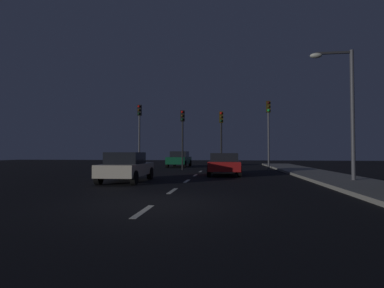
{
  "coord_description": "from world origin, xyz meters",
  "views": [
    {
      "loc": [
        2.02,
        -8.09,
        1.41
      ],
      "look_at": [
        -0.67,
        14.07,
        2.07
      ],
      "focal_mm": 27.52,
      "sensor_mm": 36.0,
      "label": 1
    }
  ],
  "objects_px": {
    "street_lamp_right": "(345,101)",
    "traffic_signal_far_right": "(268,122)",
    "traffic_signal_far_left": "(139,125)",
    "traffic_signal_center_right": "(221,129)",
    "car_oncoming_far": "(179,159)",
    "car_stopped_ahead": "(224,164)",
    "car_adjacent_lane": "(126,167)",
    "traffic_signal_center_left": "(183,128)"
  },
  "relations": [
    {
      "from": "car_adjacent_lane",
      "to": "car_oncoming_far",
      "type": "bearing_deg",
      "value": 89.72
    },
    {
      "from": "traffic_signal_center_left",
      "to": "car_adjacent_lane",
      "type": "xyz_separation_m",
      "value": [
        -1.22,
        -9.82,
        -2.68
      ]
    },
    {
      "from": "traffic_signal_center_left",
      "to": "traffic_signal_center_right",
      "type": "xyz_separation_m",
      "value": [
        3.13,
        -0.0,
        -0.1
      ]
    },
    {
      "from": "traffic_signal_far_left",
      "to": "car_oncoming_far",
      "type": "distance_m",
      "value": 6.61
    },
    {
      "from": "car_stopped_ahead",
      "to": "traffic_signal_far_right",
      "type": "bearing_deg",
      "value": 54.72
    },
    {
      "from": "car_oncoming_far",
      "to": "traffic_signal_far_left",
      "type": "bearing_deg",
      "value": -114.71
    },
    {
      "from": "car_adjacent_lane",
      "to": "street_lamp_right",
      "type": "distance_m",
      "value": 10.77
    },
    {
      "from": "traffic_signal_far_left",
      "to": "traffic_signal_center_left",
      "type": "xyz_separation_m",
      "value": [
        3.62,
        -0.0,
        -0.33
      ]
    },
    {
      "from": "traffic_signal_far_left",
      "to": "car_oncoming_far",
      "type": "xyz_separation_m",
      "value": [
        2.47,
        5.37,
        -2.96
      ]
    },
    {
      "from": "traffic_signal_far_left",
      "to": "car_stopped_ahead",
      "type": "bearing_deg",
      "value": -34.37
    },
    {
      "from": "car_stopped_ahead",
      "to": "car_adjacent_lane",
      "type": "height_order",
      "value": "car_adjacent_lane"
    },
    {
      "from": "traffic_signal_center_right",
      "to": "car_adjacent_lane",
      "type": "height_order",
      "value": "traffic_signal_center_right"
    },
    {
      "from": "traffic_signal_center_right",
      "to": "car_adjacent_lane",
      "type": "xyz_separation_m",
      "value": [
        -4.35,
        -9.82,
        -2.58
      ]
    },
    {
      "from": "car_stopped_ahead",
      "to": "street_lamp_right",
      "type": "relative_size",
      "value": 0.7
    },
    {
      "from": "car_stopped_ahead",
      "to": "street_lamp_right",
      "type": "bearing_deg",
      "value": -37.32
    },
    {
      "from": "car_stopped_ahead",
      "to": "street_lamp_right",
      "type": "distance_m",
      "value": 7.76
    },
    {
      "from": "car_oncoming_far",
      "to": "traffic_signal_far_right",
      "type": "bearing_deg",
      "value": -33.98
    },
    {
      "from": "traffic_signal_far_left",
      "to": "street_lamp_right",
      "type": "relative_size",
      "value": 0.86
    },
    {
      "from": "traffic_signal_center_right",
      "to": "car_adjacent_lane",
      "type": "bearing_deg",
      "value": -113.9
    },
    {
      "from": "traffic_signal_far_right",
      "to": "street_lamp_right",
      "type": "height_order",
      "value": "street_lamp_right"
    },
    {
      "from": "traffic_signal_far_right",
      "to": "car_stopped_ahead",
      "type": "distance_m",
      "value": 6.65
    },
    {
      "from": "car_stopped_ahead",
      "to": "street_lamp_right",
      "type": "height_order",
      "value": "street_lamp_right"
    },
    {
      "from": "traffic_signal_far_left",
      "to": "car_adjacent_lane",
      "type": "xyz_separation_m",
      "value": [
        2.4,
        -9.82,
        -3.01
      ]
    },
    {
      "from": "traffic_signal_far_left",
      "to": "traffic_signal_center_left",
      "type": "distance_m",
      "value": 3.63
    },
    {
      "from": "traffic_signal_center_right",
      "to": "street_lamp_right",
      "type": "xyz_separation_m",
      "value": [
        5.94,
        -9.12,
        0.51
      ]
    },
    {
      "from": "traffic_signal_far_left",
      "to": "car_adjacent_lane",
      "type": "bearing_deg",
      "value": -76.29
    },
    {
      "from": "car_stopped_ahead",
      "to": "car_adjacent_lane",
      "type": "relative_size",
      "value": 1.09
    },
    {
      "from": "street_lamp_right",
      "to": "traffic_signal_center_right",
      "type": "bearing_deg",
      "value": 123.08
    },
    {
      "from": "car_stopped_ahead",
      "to": "car_oncoming_far",
      "type": "relative_size",
      "value": 1.03
    },
    {
      "from": "street_lamp_right",
      "to": "traffic_signal_far_right",
      "type": "bearing_deg",
      "value": 103.87
    },
    {
      "from": "traffic_signal_far_left",
      "to": "car_oncoming_far",
      "type": "bearing_deg",
      "value": 65.29
    },
    {
      "from": "traffic_signal_far_right",
      "to": "car_stopped_ahead",
      "type": "relative_size",
      "value": 1.26
    },
    {
      "from": "traffic_signal_center_right",
      "to": "car_oncoming_far",
      "type": "bearing_deg",
      "value": 128.53
    },
    {
      "from": "car_adjacent_lane",
      "to": "street_lamp_right",
      "type": "xyz_separation_m",
      "value": [
        10.29,
        0.7,
        3.09
      ]
    },
    {
      "from": "traffic_signal_center_right",
      "to": "car_oncoming_far",
      "type": "distance_m",
      "value": 7.32
    },
    {
      "from": "traffic_signal_center_right",
      "to": "street_lamp_right",
      "type": "distance_m",
      "value": 10.9
    },
    {
      "from": "car_oncoming_far",
      "to": "street_lamp_right",
      "type": "xyz_separation_m",
      "value": [
        10.22,
        -14.49,
        3.04
      ]
    },
    {
      "from": "traffic_signal_center_left",
      "to": "street_lamp_right",
      "type": "distance_m",
      "value": 12.87
    },
    {
      "from": "car_oncoming_far",
      "to": "traffic_signal_center_left",
      "type": "bearing_deg",
      "value": -77.96
    },
    {
      "from": "traffic_signal_center_right",
      "to": "car_oncoming_far",
      "type": "relative_size",
      "value": 1.11
    },
    {
      "from": "traffic_signal_center_left",
      "to": "traffic_signal_far_right",
      "type": "bearing_deg",
      "value": 0.01
    },
    {
      "from": "traffic_signal_far_right",
      "to": "car_stopped_ahead",
      "type": "bearing_deg",
      "value": -125.28
    }
  ]
}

